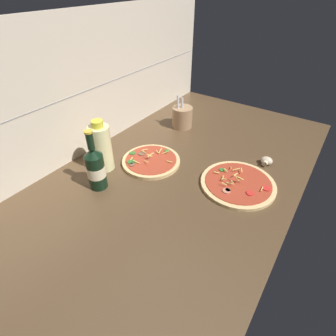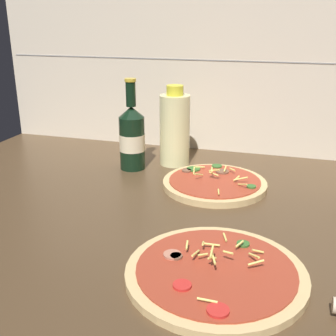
{
  "view_description": "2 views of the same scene",
  "coord_description": "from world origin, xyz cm",
  "px_view_note": "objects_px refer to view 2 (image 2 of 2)",
  "views": [
    {
      "loc": [
        -77.42,
        -44.71,
        69.91
      ],
      "look_at": [
        -9.98,
        1.9,
        8.64
      ],
      "focal_mm": 28.0,
      "sensor_mm": 36.0,
      "label": 1
    },
    {
      "loc": [
        12.45,
        -80.24,
        42.04
      ],
      "look_at": [
        -12.28,
        2.36,
        10.98
      ],
      "focal_mm": 45.0,
      "sensor_mm": 36.0,
      "label": 2
    }
  ],
  "objects_px": {
    "pizza_near": "(216,272)",
    "pizza_far": "(214,183)",
    "oil_bottle": "(175,129)",
    "beer_bottle": "(132,137)"
  },
  "relations": [
    {
      "from": "pizza_near",
      "to": "pizza_far",
      "type": "height_order",
      "value": "pizza_far"
    },
    {
      "from": "oil_bottle",
      "to": "pizza_near",
      "type": "bearing_deg",
      "value": -67.4
    },
    {
      "from": "pizza_far",
      "to": "beer_bottle",
      "type": "xyz_separation_m",
      "value": [
        -0.24,
        0.07,
        0.08
      ]
    },
    {
      "from": "pizza_far",
      "to": "beer_bottle",
      "type": "distance_m",
      "value": 0.26
    },
    {
      "from": "pizza_far",
      "to": "oil_bottle",
      "type": "bearing_deg",
      "value": 135.28
    },
    {
      "from": "pizza_near",
      "to": "pizza_far",
      "type": "xyz_separation_m",
      "value": [
        -0.07,
        0.38,
        0.0
      ]
    },
    {
      "from": "pizza_far",
      "to": "pizza_near",
      "type": "bearing_deg",
      "value": -79.02
    },
    {
      "from": "pizza_near",
      "to": "beer_bottle",
      "type": "bearing_deg",
      "value": 125.21
    },
    {
      "from": "pizza_far",
      "to": "beer_bottle",
      "type": "height_order",
      "value": "beer_bottle"
    },
    {
      "from": "pizza_near",
      "to": "beer_bottle",
      "type": "relative_size",
      "value": 1.19
    }
  ]
}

